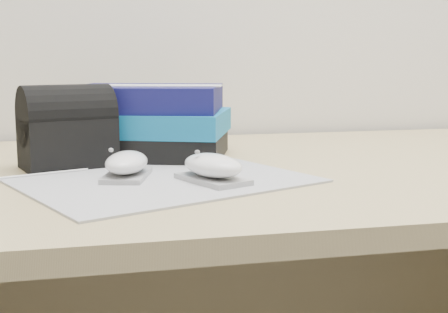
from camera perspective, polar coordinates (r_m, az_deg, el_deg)
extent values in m
cube|color=tan|center=(1.05, 4.04, -1.52)|extent=(1.60, 0.80, 0.03)
cube|color=tan|center=(1.51, -0.42, -12.59)|extent=(1.52, 0.03, 0.35)
cube|color=gray|center=(0.91, -5.60, -2.15)|extent=(0.48, 0.43, 0.00)
cube|color=#949597|center=(0.93, -8.87, -1.72)|extent=(0.09, 0.12, 0.01)
ellipsoid|color=white|center=(0.92, -8.90, -0.53)|extent=(0.09, 0.12, 0.03)
ellipsoid|color=gray|center=(0.92, -10.30, 0.59)|extent=(0.01, 0.01, 0.01)
cube|color=#99999B|center=(0.89, -1.04, -2.08)|extent=(0.10, 0.13, 0.01)
ellipsoid|color=white|center=(0.88, -1.04, -0.80)|extent=(0.10, 0.13, 0.03)
ellipsoid|color=gray|center=(0.88, -2.45, 0.40)|extent=(0.01, 0.01, 0.01)
cylinder|color=white|center=(0.97, -18.42, -1.74)|extent=(0.21, 0.08, 0.00)
cube|color=black|center=(1.13, -6.74, 1.05)|extent=(0.31, 0.28, 0.04)
cube|color=#0E699E|center=(1.13, -6.50, 3.13)|extent=(0.31, 0.28, 0.04)
cube|color=#11114D|center=(1.13, -6.98, 5.32)|extent=(0.30, 0.27, 0.04)
cube|color=silver|center=(1.10, -6.88, 6.46)|extent=(0.26, 0.13, 0.00)
cube|color=black|center=(1.04, -14.10, 1.20)|extent=(0.16, 0.13, 0.08)
cylinder|color=black|center=(1.04, -14.20, 3.70)|extent=(0.16, 0.13, 0.10)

